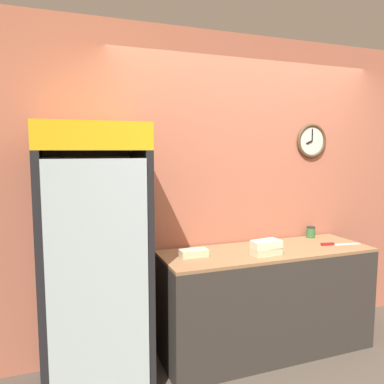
# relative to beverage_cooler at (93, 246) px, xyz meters

# --- Properties ---
(wall_back) EXTENTS (5.20, 0.09, 2.70)m
(wall_back) POSITION_rel_beverage_cooler_xyz_m (1.41, 0.31, 0.33)
(wall_back) COLOR #B7664C
(wall_back) RESTS_ON ground_plane
(prep_counter) EXTENTS (1.80, 0.61, 0.88)m
(prep_counter) POSITION_rel_beverage_cooler_xyz_m (1.41, -0.04, -0.59)
(prep_counter) COLOR #332D28
(prep_counter) RESTS_ON ground_plane
(beverage_cooler) EXTENTS (0.73, 0.62, 1.89)m
(beverage_cooler) POSITION_rel_beverage_cooler_xyz_m (0.00, 0.00, 0.00)
(beverage_cooler) COLOR black
(beverage_cooler) RESTS_ON ground_plane
(sandwich_stack_bottom) EXTENTS (0.24, 0.13, 0.06)m
(sandwich_stack_bottom) POSITION_rel_beverage_cooler_xyz_m (1.32, -0.18, -0.12)
(sandwich_stack_bottom) COLOR beige
(sandwich_stack_bottom) RESTS_ON prep_counter
(sandwich_stack_middle) EXTENTS (0.24, 0.12, 0.06)m
(sandwich_stack_middle) POSITION_rel_beverage_cooler_xyz_m (1.32, -0.18, -0.06)
(sandwich_stack_middle) COLOR beige
(sandwich_stack_middle) RESTS_ON sandwich_stack_bottom
(sandwich_flat_left) EXTENTS (0.22, 0.11, 0.06)m
(sandwich_flat_left) POSITION_rel_beverage_cooler_xyz_m (0.76, -0.02, -0.12)
(sandwich_flat_left) COLOR beige
(sandwich_flat_left) RESTS_ON prep_counter
(sandwich_flat_right) EXTENTS (0.24, 0.14, 0.06)m
(sandwich_flat_right) POSITION_rel_beverage_cooler_xyz_m (1.47, 0.06, -0.12)
(sandwich_flat_right) COLOR beige
(sandwich_flat_right) RESTS_ON prep_counter
(chefs_knife) EXTENTS (0.37, 0.09, 0.02)m
(chefs_knife) POSITION_rel_beverage_cooler_xyz_m (2.05, -0.11, -0.14)
(chefs_knife) COLOR silver
(chefs_knife) RESTS_ON prep_counter
(condiment_jar) EXTENTS (0.08, 0.08, 0.11)m
(condiment_jar) POSITION_rel_beverage_cooler_xyz_m (2.03, 0.19, -0.09)
(condiment_jar) COLOR #336B38
(condiment_jar) RESTS_ON prep_counter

